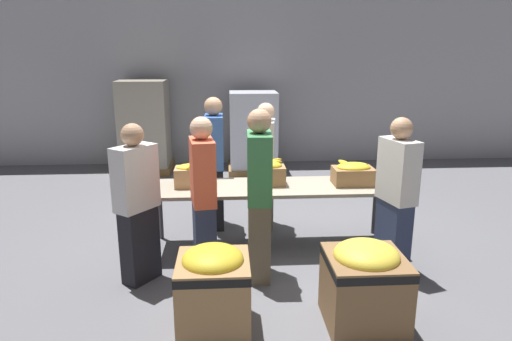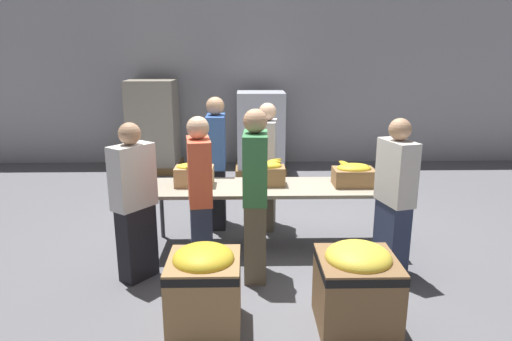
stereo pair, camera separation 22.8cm
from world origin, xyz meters
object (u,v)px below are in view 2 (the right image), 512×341
object	(u,v)px
volunteer_2	(200,199)
donation_bin_1	(357,284)
banana_box_0	(194,174)
volunteer_5	(135,204)
volunteer_4	(217,164)
volunteer_0	(267,167)
pallet_stack_0	(154,126)
banana_box_1	(269,173)
donation_bin_0	(204,286)
volunteer_3	(255,197)
volunteer_1	(394,199)
pallet_stack_1	(261,133)
sorting_table	(271,190)
banana_box_2	(354,174)

from	to	relation	value
volunteer_2	donation_bin_1	size ratio (longest dim) A/B	2.22
banana_box_0	donation_bin_1	distance (m)	2.37
volunteer_5	donation_bin_1	bearing A→B (deg)	-76.98
volunteer_4	volunteer_0	bearing A→B (deg)	84.25
volunteer_0	volunteer_2	bearing A→B (deg)	-22.28
banana_box_0	volunteer_4	bearing A→B (deg)	71.10
volunteer_5	pallet_stack_0	distance (m)	4.55
volunteer_2	donation_bin_1	distance (m)	1.78
banana_box_1	volunteer_5	xyz separation A→B (m)	(-1.40, -0.80, -0.10)
volunteer_5	donation_bin_0	size ratio (longest dim) A/B	2.17
volunteer_0	volunteer_3	distance (m)	1.40
volunteer_1	pallet_stack_1	xyz separation A→B (m)	(-1.25, 4.27, -0.06)
banana_box_0	volunteer_0	world-z (taller)	volunteer_0
donation_bin_0	donation_bin_1	xyz separation A→B (m)	(1.29, 0.00, 0.00)
volunteer_3	donation_bin_0	xyz separation A→B (m)	(-0.45, -0.92, -0.48)
sorting_table	banana_box_1	size ratio (longest dim) A/B	7.51
banana_box_0	volunteer_2	bearing A→B (deg)	-79.11
banana_box_0	pallet_stack_0	distance (m)	3.89
volunteer_4	pallet_stack_0	size ratio (longest dim) A/B	0.99
banana_box_1	banana_box_2	bearing A→B (deg)	-2.60
banana_box_1	volunteer_0	xyz separation A→B (m)	(0.01, 0.59, -0.08)
pallet_stack_0	volunteer_3	bearing A→B (deg)	-67.08
volunteer_2	volunteer_5	xyz separation A→B (m)	(-0.66, -0.08, -0.02)
volunteer_2	pallet_stack_1	size ratio (longest dim) A/B	1.08
volunteer_0	volunteer_5	distance (m)	1.97
sorting_table	donation_bin_1	bearing A→B (deg)	-69.13
volunteer_2	pallet_stack_1	xyz separation A→B (m)	(0.75, 4.23, -0.07)
volunteer_3	volunteer_5	world-z (taller)	volunteer_3
volunteer_0	banana_box_2	bearing A→B (deg)	65.12
volunteer_3	pallet_stack_1	bearing A→B (deg)	-0.37
banana_box_1	pallet_stack_0	distance (m)	4.24
volunteer_4	volunteer_5	bearing A→B (deg)	-27.70
volunteer_4	donation_bin_1	size ratio (longest dim) A/B	2.30
volunteer_4	banana_box_2	bearing A→B (deg)	66.77
banana_box_2	pallet_stack_0	size ratio (longest dim) A/B	0.27
banana_box_2	pallet_stack_1	bearing A→B (deg)	105.49
volunteer_4	donation_bin_0	world-z (taller)	volunteer_4
banana_box_1	volunteer_5	world-z (taller)	volunteer_5
sorting_table	banana_box_2	xyz separation A→B (m)	(0.97, 0.00, 0.18)
volunteer_3	donation_bin_1	distance (m)	1.33
volunteer_5	pallet_stack_0	size ratio (longest dim) A/B	0.93
volunteer_5	volunteer_0	bearing A→B (deg)	-8.36
volunteer_0	volunteer_4	world-z (taller)	volunteer_4
volunteer_1	pallet_stack_0	xyz separation A→B (m)	(-3.34, 4.46, 0.04)
volunteer_1	pallet_stack_1	bearing A→B (deg)	1.48
banana_box_0	banana_box_1	bearing A→B (deg)	0.05
sorting_table	volunteer_5	bearing A→B (deg)	-152.33
banana_box_1	volunteer_0	world-z (taller)	volunteer_0
banana_box_0	volunteer_4	size ratio (longest dim) A/B	0.26
banana_box_2	volunteer_1	xyz separation A→B (m)	(0.26, -0.72, -0.07)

